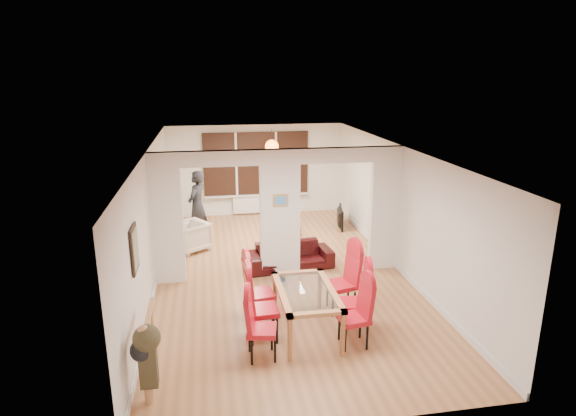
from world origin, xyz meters
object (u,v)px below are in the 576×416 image
object	(u,v)px
dining_table	(306,311)
television	(337,217)
coffee_table	(282,231)
dining_chair_la	(262,325)
armchair	(190,236)
dining_chair_rb	(354,299)
dining_chair_rc	(341,280)
dining_chair_lc	(260,290)
dining_chair_ra	(354,314)
person	(197,206)
dining_chair_lb	(263,305)
bowl	(274,229)
bottle	(278,223)
sofa	(290,256)

from	to	relation	value
dining_table	television	bearing A→B (deg)	69.45
dining_table	coffee_table	size ratio (longest dim) A/B	1.79
dining_chair_la	television	xyz separation A→B (m)	(2.72, 5.78, -0.25)
armchair	television	size ratio (longest dim) A/B	0.80
dining_table	dining_chair_rb	bearing A→B (deg)	-3.78
dining_table	dining_chair_rc	distance (m)	0.98
dining_table	armchair	xyz separation A→B (m)	(-1.90, 4.06, -0.03)
dining_chair_lc	dining_chair_ra	size ratio (longest dim) A/B	1.06
person	dining_chair_la	bearing A→B (deg)	34.77
dining_chair_la	dining_chair_rb	distance (m)	1.64
dining_chair_lb	person	size ratio (longest dim) A/B	0.66
dining_chair_la	bowl	bearing A→B (deg)	91.01
dining_table	bowl	xyz separation A→B (m)	(0.14, 4.65, -0.14)
dining_chair_la	dining_chair_ra	xyz separation A→B (m)	(1.41, 0.10, 0.01)
dining_chair_la	dining_chair_rc	size ratio (longest dim) A/B	0.89
bottle	dining_chair_ra	bearing A→B (deg)	-86.00
dining_chair_ra	armchair	xyz separation A→B (m)	(-2.53, 4.55, -0.18)
coffee_table	bottle	distance (m)	0.27
dining_chair_ra	television	bearing A→B (deg)	67.60
sofa	television	bearing A→B (deg)	49.64
dining_chair_lb	dining_chair_rc	bearing A→B (deg)	22.14
dining_chair_lc	coffee_table	bearing A→B (deg)	68.30
dining_chair_ra	coffee_table	bearing A→B (deg)	83.43
person	armchair	bearing A→B (deg)	11.57
dining_chair_la	person	size ratio (longest dim) A/B	0.59
dining_table	sofa	size ratio (longest dim) A/B	0.88
dining_chair_lc	television	distance (m)	5.38
dining_chair_la	armchair	distance (m)	4.79
dining_chair_la	television	world-z (taller)	dining_chair_la
dining_chair_la	bowl	distance (m)	5.32
television	bowl	world-z (taller)	television
dining_chair_la	dining_chair_rb	world-z (taller)	dining_chair_rb
dining_chair_rc	coffee_table	size ratio (longest dim) A/B	1.31
dining_chair_la	sofa	size ratio (longest dim) A/B	0.58
dining_chair_ra	person	size ratio (longest dim) A/B	0.60
dining_chair_rc	bowl	distance (m)	4.11
dining_chair_lb	armchair	size ratio (longest dim) A/B	1.53
sofa	armchair	size ratio (longest dim) A/B	2.39
dining_chair_la	dining_table	bearing A→B (deg)	47.87
person	coffee_table	size ratio (longest dim) A/B	1.97
dining_chair_ra	dining_chair_rc	bearing A→B (deg)	74.68
dining_chair_lb	bowl	bearing A→B (deg)	76.98
dining_chair_lb	person	world-z (taller)	person
dining_table	dining_chair_ra	xyz separation A→B (m)	(0.63, -0.49, 0.16)
dining_chair_rc	television	size ratio (longest dim) A/B	1.23
dining_chair_rc	dining_chair_ra	bearing A→B (deg)	-110.83
person	bottle	xyz separation A→B (m)	(2.00, -0.10, -0.53)
dining_chair_rc	bowl	world-z (taller)	dining_chair_rc
dining_chair_la	dining_chair_lb	xyz separation A→B (m)	(0.08, 0.51, 0.06)
dining_chair_lc	dining_chair_rb	bearing A→B (deg)	-28.97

